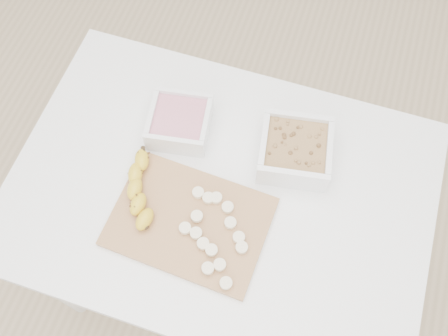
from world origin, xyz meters
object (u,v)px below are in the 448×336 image
(bowl_yogurt, at_px, (180,122))
(cutting_board, at_px, (190,222))
(table, at_px, (220,204))
(bowl_granola, at_px, (295,150))
(banana, at_px, (140,191))

(bowl_yogurt, xyz_separation_m, cutting_board, (0.11, -0.23, -0.03))
(table, bearing_deg, bowl_yogurt, 139.05)
(bowl_granola, bearing_deg, banana, -146.26)
(bowl_yogurt, distance_m, banana, 0.20)
(table, distance_m, banana, 0.22)
(table, height_order, cutting_board, cutting_board)
(cutting_board, bearing_deg, banana, 168.03)
(banana, bearing_deg, cutting_board, -25.04)
(bowl_yogurt, xyz_separation_m, banana, (-0.02, -0.20, -0.00))
(table, relative_size, cutting_board, 2.84)
(bowl_yogurt, bearing_deg, table, -40.95)
(cutting_board, xyz_separation_m, banana, (-0.13, 0.03, 0.02))
(cutting_board, bearing_deg, table, 68.08)
(cutting_board, height_order, banana, banana)
(bowl_yogurt, xyz_separation_m, bowl_granola, (0.29, 0.01, 0.00))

